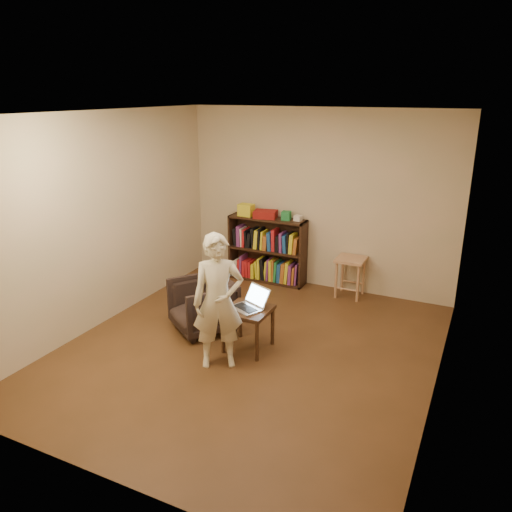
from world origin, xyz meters
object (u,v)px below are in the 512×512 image
at_px(armchair, 203,305).
at_px(person, 218,302).
at_px(laptop, 250,303).
at_px(stool, 351,265).
at_px(bookshelf, 268,253).
at_px(side_table, 248,315).

height_order(armchair, person, person).
bearing_deg(person, laptop, 41.04).
bearing_deg(laptop, stool, 96.99).
bearing_deg(stool, bookshelf, 177.22).
bearing_deg(armchair, person, -11.80).
xyz_separation_m(armchair, side_table, (0.71, -0.19, 0.09)).
xyz_separation_m(bookshelf, laptop, (0.71, -2.03, 0.11)).
height_order(stool, armchair, armchair).
bearing_deg(person, side_table, 41.18).
relative_size(stool, laptop, 1.24).
xyz_separation_m(armchair, laptop, (0.72, -0.15, 0.23)).
xyz_separation_m(armchair, person, (0.58, -0.63, 0.41)).
height_order(armchair, side_table, armchair).
distance_m(stool, laptop, 2.06).
bearing_deg(laptop, armchair, -167.86).
relative_size(laptop, person, 0.32).
height_order(side_table, person, person).
height_order(bookshelf, armchair, bookshelf).
bearing_deg(side_table, bookshelf, 108.65).
xyz_separation_m(side_table, laptop, (0.01, 0.04, 0.14)).
distance_m(bookshelf, laptop, 2.15).
bearing_deg(armchair, bookshelf, 124.77).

